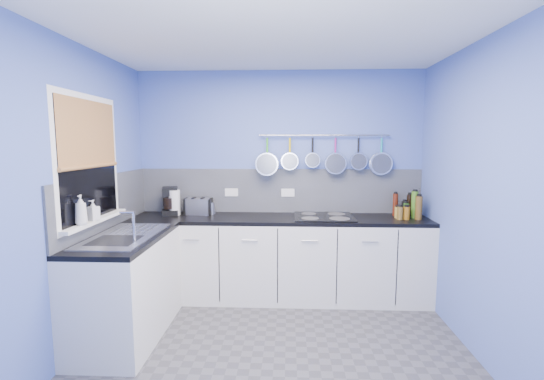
# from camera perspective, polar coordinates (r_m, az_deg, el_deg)

# --- Properties ---
(floor) EXTENTS (3.20, 3.00, 0.02)m
(floor) POSITION_cam_1_polar(r_m,az_deg,el_deg) (3.29, 0.31, -24.07)
(floor) COLOR #47474C
(floor) RESTS_ON ground
(ceiling) EXTENTS (3.20, 3.00, 0.02)m
(ceiling) POSITION_cam_1_polar(r_m,az_deg,el_deg) (2.93, 0.35, 23.24)
(ceiling) COLOR white
(ceiling) RESTS_ON ground
(wall_back) EXTENTS (3.20, 0.02, 2.50)m
(wall_back) POSITION_cam_1_polar(r_m,az_deg,el_deg) (4.35, 1.10, 1.23)
(wall_back) COLOR #4E64B8
(wall_back) RESTS_ON ground
(wall_front) EXTENTS (3.20, 0.02, 2.50)m
(wall_front) POSITION_cam_1_polar(r_m,az_deg,el_deg) (1.38, -2.15, -11.64)
(wall_front) COLOR #4E64B8
(wall_front) RESTS_ON ground
(wall_left) EXTENTS (0.02, 3.00, 2.50)m
(wall_left) POSITION_cam_1_polar(r_m,az_deg,el_deg) (3.33, -28.58, -1.44)
(wall_left) COLOR #4E64B8
(wall_left) RESTS_ON ground
(wall_right) EXTENTS (0.02, 3.00, 2.50)m
(wall_right) POSITION_cam_1_polar(r_m,az_deg,el_deg) (3.22, 30.31, -1.81)
(wall_right) COLOR #4E64B8
(wall_right) RESTS_ON ground
(backsplash_back) EXTENTS (3.20, 0.02, 0.50)m
(backsplash_back) POSITION_cam_1_polar(r_m,az_deg,el_deg) (4.34, 1.09, -0.11)
(backsplash_back) COLOR gray
(backsplash_back) RESTS_ON wall_back
(backsplash_left) EXTENTS (0.02, 1.80, 0.50)m
(backsplash_left) POSITION_cam_1_polar(r_m,az_deg,el_deg) (3.85, -23.62, -1.63)
(backsplash_left) COLOR gray
(backsplash_left) RESTS_ON wall_left
(cabinet_run_back) EXTENTS (3.20, 0.60, 0.86)m
(cabinet_run_back) POSITION_cam_1_polar(r_m,az_deg,el_deg) (4.21, 0.97, -10.38)
(cabinet_run_back) COLOR silver
(cabinet_run_back) RESTS_ON ground
(worktop_back) EXTENTS (3.20, 0.60, 0.04)m
(worktop_back) POSITION_cam_1_polar(r_m,az_deg,el_deg) (4.10, 0.98, -4.36)
(worktop_back) COLOR black
(worktop_back) RESTS_ON cabinet_run_back
(cabinet_run_left) EXTENTS (0.60, 1.20, 0.86)m
(cabinet_run_left) POSITION_cam_1_polar(r_m,az_deg,el_deg) (3.65, -20.99, -13.68)
(cabinet_run_left) COLOR silver
(cabinet_run_left) RESTS_ON ground
(worktop_left) EXTENTS (0.60, 1.20, 0.04)m
(worktop_left) POSITION_cam_1_polar(r_m,az_deg,el_deg) (3.51, -21.32, -6.79)
(worktop_left) COLOR black
(worktop_left) RESTS_ON cabinet_run_left
(window_frame) EXTENTS (0.01, 1.00, 1.10)m
(window_frame) POSITION_cam_1_polar(r_m,az_deg,el_deg) (3.54, -25.89, 4.05)
(window_frame) COLOR white
(window_frame) RESTS_ON wall_left
(window_glass) EXTENTS (0.01, 0.90, 1.00)m
(window_glass) POSITION_cam_1_polar(r_m,az_deg,el_deg) (3.54, -25.81, 4.06)
(window_glass) COLOR black
(window_glass) RESTS_ON wall_left
(bamboo_blind) EXTENTS (0.01, 0.90, 0.55)m
(bamboo_blind) POSITION_cam_1_polar(r_m,az_deg,el_deg) (3.54, -25.90, 7.70)
(bamboo_blind) COLOR #AA7743
(bamboo_blind) RESTS_ON wall_left
(window_sill) EXTENTS (0.10, 0.98, 0.03)m
(window_sill) POSITION_cam_1_polar(r_m,az_deg,el_deg) (3.59, -25.09, -4.16)
(window_sill) COLOR white
(window_sill) RESTS_ON wall_left
(sink_unit) EXTENTS (0.50, 0.95, 0.01)m
(sink_unit) POSITION_cam_1_polar(r_m,az_deg,el_deg) (3.51, -21.34, -6.41)
(sink_unit) COLOR silver
(sink_unit) RESTS_ON worktop_left
(mixer_tap) EXTENTS (0.12, 0.08, 0.26)m
(mixer_tap) POSITION_cam_1_polar(r_m,az_deg,el_deg) (3.26, -20.13, -5.11)
(mixer_tap) COLOR silver
(mixer_tap) RESTS_ON worktop_left
(socket_left) EXTENTS (0.15, 0.01, 0.09)m
(socket_left) POSITION_cam_1_polar(r_m,az_deg,el_deg) (4.38, -6.13, -0.35)
(socket_left) COLOR white
(socket_left) RESTS_ON backsplash_back
(socket_right) EXTENTS (0.15, 0.01, 0.09)m
(socket_right) POSITION_cam_1_polar(r_m,az_deg,el_deg) (4.33, 2.41, -0.40)
(socket_right) COLOR white
(socket_right) RESTS_ON backsplash_back
(pot_rail) EXTENTS (1.45, 0.02, 0.02)m
(pot_rail) POSITION_cam_1_polar(r_m,az_deg,el_deg) (4.28, 7.87, 8.18)
(pot_rail) COLOR silver
(pot_rail) RESTS_ON wall_back
(soap_bottle_a) EXTENTS (0.11, 0.11, 0.24)m
(soap_bottle_a) POSITION_cam_1_polar(r_m,az_deg,el_deg) (3.34, -26.88, -2.71)
(soap_bottle_a) COLOR white
(soap_bottle_a) RESTS_ON window_sill
(soap_bottle_b) EXTENTS (0.10, 0.10, 0.17)m
(soap_bottle_b) POSITION_cam_1_polar(r_m,az_deg,el_deg) (3.51, -25.38, -2.76)
(soap_bottle_b) COLOR white
(soap_bottle_b) RESTS_ON window_sill
(paper_towel) EXTENTS (0.14, 0.14, 0.28)m
(paper_towel) POSITION_cam_1_polar(r_m,az_deg,el_deg) (4.33, -14.50, -1.84)
(paper_towel) COLOR white
(paper_towel) RESTS_ON worktop_back
(coffee_maker) EXTENTS (0.22, 0.23, 0.31)m
(coffee_maker) POSITION_cam_1_polar(r_m,az_deg,el_deg) (4.35, -15.15, -1.61)
(coffee_maker) COLOR black
(coffee_maker) RESTS_ON worktop_back
(toaster) EXTENTS (0.30, 0.20, 0.18)m
(toaster) POSITION_cam_1_polar(r_m,az_deg,el_deg) (4.31, -11.04, -2.44)
(toaster) COLOR silver
(toaster) RESTS_ON worktop_back
(canister) EXTENTS (0.10, 0.10, 0.13)m
(canister) POSITION_cam_1_polar(r_m,az_deg,el_deg) (4.31, -9.17, -2.74)
(canister) COLOR silver
(canister) RESTS_ON worktop_back
(hob) EXTENTS (0.63, 0.56, 0.01)m
(hob) POSITION_cam_1_polar(r_m,az_deg,el_deg) (4.12, 7.80, -3.99)
(hob) COLOR black
(hob) RESTS_ON worktop_back
(pan_0) EXTENTS (0.26, 0.13, 0.45)m
(pan_0) POSITION_cam_1_polar(r_m,az_deg,el_deg) (4.26, -0.73, 5.25)
(pan_0) COLOR silver
(pan_0) RESTS_ON pot_rail
(pan_1) EXTENTS (0.20, 0.08, 0.39)m
(pan_1) POSITION_cam_1_polar(r_m,az_deg,el_deg) (4.26, 2.70, 5.64)
(pan_1) COLOR silver
(pan_1) RESTS_ON pot_rail
(pan_2) EXTENTS (0.17, 0.08, 0.36)m
(pan_2) POSITION_cam_1_polar(r_m,az_deg,el_deg) (4.26, 6.13, 5.79)
(pan_2) COLOR silver
(pan_2) RESTS_ON pot_rail
(pan_3) EXTENTS (0.24, 0.08, 0.43)m
(pan_3) POSITION_cam_1_polar(r_m,az_deg,el_deg) (4.29, 9.53, 5.26)
(pan_3) COLOR silver
(pan_3) RESTS_ON pot_rail
(pan_4) EXTENTS (0.19, 0.08, 0.38)m
(pan_4) POSITION_cam_1_polar(r_m,az_deg,el_deg) (4.33, 12.89, 5.52)
(pan_4) COLOR silver
(pan_4) RESTS_ON pot_rail
(pan_5) EXTENTS (0.25, 0.06, 0.44)m
(pan_5) POSITION_cam_1_polar(r_m,az_deg,el_deg) (4.38, 16.17, 5.08)
(pan_5) COLOR silver
(pan_5) RESTS_ON pot_rail
(condiment_0) EXTENTS (0.07, 0.07, 0.24)m
(condiment_0) POSITION_cam_1_polar(r_m,az_deg,el_deg) (4.40, 20.04, -2.17)
(condiment_0) COLOR black
(condiment_0) RESTS_ON worktop_back
(condiment_1) EXTENTS (0.06, 0.06, 0.16)m
(condiment_1) POSITION_cam_1_polar(r_m,az_deg,el_deg) (4.39, 19.33, -2.66)
(condiment_1) COLOR black
(condiment_1) RESTS_ON worktop_back
(condiment_2) EXTENTS (0.05, 0.05, 0.24)m
(condiment_2) POSITION_cam_1_polar(r_m,az_deg,el_deg) (4.37, 18.09, -2.11)
(condiment_2) COLOR #4C190C
(condiment_2) RESTS_ON worktop_back
(condiment_3) EXTENTS (0.07, 0.07, 0.29)m
(condiment_3) POSITION_cam_1_polar(r_m,az_deg,el_deg) (4.30, 20.70, -2.08)
(condiment_3) COLOR #3F721E
(condiment_3) RESTS_ON worktop_back
(condiment_4) EXTENTS (0.06, 0.06, 0.16)m
(condiment_4) POSITION_cam_1_polar(r_m,az_deg,el_deg) (4.28, 19.57, -2.94)
(condiment_4) COLOR #265919
(condiment_4) RESTS_ON worktop_back
(condiment_5) EXTENTS (0.05, 0.05, 0.12)m
(condiment_5) POSITION_cam_1_polar(r_m,az_deg,el_deg) (4.25, 18.35, -3.23)
(condiment_5) COLOR olive
(condiment_5) RESTS_ON worktop_back
(condiment_6) EXTENTS (0.07, 0.07, 0.25)m
(condiment_6) POSITION_cam_1_polar(r_m,az_deg,el_deg) (4.23, 21.25, -2.52)
(condiment_6) COLOR brown
(condiment_6) RESTS_ON worktop_back
(condiment_7) EXTENTS (0.07, 0.07, 0.13)m
(condiment_7) POSITION_cam_1_polar(r_m,az_deg,el_deg) (4.20, 19.61, -3.29)
(condiment_7) COLOR #8C5914
(condiment_7) RESTS_ON worktop_back
(condiment_8) EXTENTS (0.06, 0.06, 0.14)m
(condiment_8) POSITION_cam_1_polar(r_m,az_deg,el_deg) (4.16, 18.75, -3.34)
(condiment_8) COLOR brown
(condiment_8) RESTS_ON worktop_back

